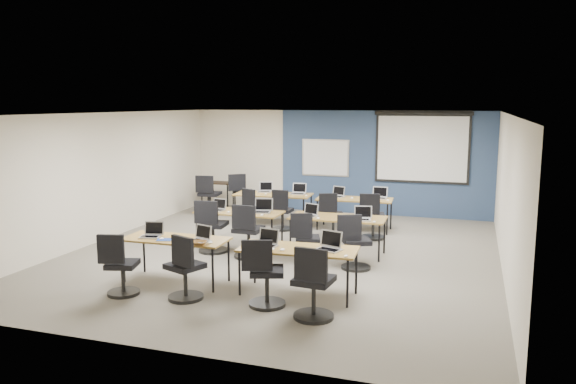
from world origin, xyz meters
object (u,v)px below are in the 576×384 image
(laptop_3, at_px, (330,245))
(laptop_1, at_px, (201,237))
(training_table_front_left, at_px, (176,241))
(laptop_6, at_px, (310,213))
(laptop_7, at_px, (362,216))
(training_table_mid_left, at_px, (239,214))
(laptop_11, at_px, (379,196))
(task_chair_0, at_px, (120,270))
(task_chair_11, at_px, (372,220))
(laptop_0, at_px, (152,233))
(spare_chair_a, at_px, (243,196))
(training_table_front_right, at_px, (298,251))
(laptop_10, at_px, (338,194))
(utility_table, at_px, (217,186))
(laptop_8, at_px, (265,189))
(task_chair_2, at_px, (265,278))
(task_chair_8, at_px, (248,213))
(training_table_back_right, at_px, (354,201))
(laptop_5, at_px, (262,209))
(projector_screen, at_px, (422,144))
(task_chair_5, at_px, (247,236))
(task_chair_10, at_px, (332,218))
(training_table_mid_right, at_px, (338,219))
(task_chair_3, at_px, (313,289))
(task_chair_1, at_px, (185,273))
(laptop_9, at_px, (298,191))
(task_chair_6, at_px, (306,243))
(task_chair_9, at_px, (282,213))
(task_chair_7, at_px, (354,246))
(whiteboard, at_px, (325,158))
(laptop_4, at_px, (218,207))
(task_chair_4, at_px, (211,231))
(spare_chair_b, at_px, (209,198))
(laptop_2, at_px, (267,242))
(training_table_back_left, at_px, (273,196))

(laptop_3, bearing_deg, laptop_1, -159.36)
(training_table_front_left, xyz_separation_m, laptop_6, (1.58, 2.41, 0.11))
(laptop_7, bearing_deg, training_table_front_left, -149.35)
(training_table_mid_left, relative_size, laptop_11, 5.07)
(task_chair_0, distance_m, task_chair_11, 5.63)
(laptop_0, xyz_separation_m, spare_chair_a, (-0.81, 5.77, -0.36))
(task_chair_0, bearing_deg, training_table_front_right, 3.49)
(laptop_10, xyz_separation_m, utility_table, (-3.66, 1.19, -0.14))
(laptop_8, height_order, utility_table, laptop_8)
(task_chair_2, xyz_separation_m, task_chair_8, (-2.10, 4.53, -0.02))
(training_table_back_right, bearing_deg, task_chair_2, -96.21)
(laptop_5, bearing_deg, projector_screen, 41.68)
(task_chair_0, relative_size, laptop_3, 2.70)
(task_chair_5, distance_m, task_chair_10, 2.43)
(task_chair_11, bearing_deg, laptop_5, -156.70)
(training_table_mid_right, bearing_deg, task_chair_8, 148.06)
(task_chair_3, bearing_deg, training_table_mid_right, 102.73)
(training_table_mid_right, xyz_separation_m, laptop_7, (0.49, -0.12, 0.11))
(task_chair_1, bearing_deg, laptop_9, 111.24)
(task_chair_1, xyz_separation_m, laptop_6, (1.02, 3.14, 0.37))
(training_table_front_left, xyz_separation_m, task_chair_10, (1.66, 3.85, -0.28))
(laptop_8, xyz_separation_m, task_chair_10, (1.95, -1.05, -0.39))
(laptop_10, bearing_deg, task_chair_6, -68.93)
(task_chair_3, relative_size, laptop_11, 3.02)
(laptop_7, height_order, task_chair_9, laptop_7)
(task_chair_5, bearing_deg, task_chair_7, -2.36)
(training_table_front_right, bearing_deg, laptop_9, 103.47)
(training_table_front_right, relative_size, laptop_10, 5.77)
(utility_table, bearing_deg, whiteboard, 10.79)
(task_chair_2, distance_m, laptop_10, 5.42)
(task_chair_3, bearing_deg, task_chair_6, 113.61)
(laptop_7, bearing_deg, laptop_4, 168.11)
(laptop_3, xyz_separation_m, laptop_8, (-2.84, 4.81, -0.01))
(task_chair_3, bearing_deg, utility_table, 129.26)
(task_chair_4, height_order, spare_chair_b, spare_chair_b)
(task_chair_1, distance_m, laptop_4, 3.27)
(laptop_2, height_order, utility_table, laptop_2)
(training_table_front_right, xyz_separation_m, task_chair_1, (-1.52, -0.76, -0.27))
(training_table_back_left, height_order, task_chair_2, task_chair_2)
(laptop_3, xyz_separation_m, laptop_4, (-2.92, 2.29, -0.01))
(laptop_1, xyz_separation_m, laptop_3, (2.07, 0.12, 0.01))
(task_chair_6, xyz_separation_m, task_chair_10, (-0.08, 2.26, 0.00))
(laptop_11, relative_size, task_chair_11, 0.34)
(task_chair_10, bearing_deg, training_table_mid_right, -93.36)
(laptop_8, height_order, laptop_9, laptop_9)
(laptop_9, distance_m, laptop_11, 1.95)
(task_chair_6, distance_m, task_chair_10, 2.26)
(task_chair_7, distance_m, laptop_9, 3.89)
(training_table_front_right, height_order, task_chair_1, task_chair_1)
(task_chair_5, distance_m, task_chair_9, 2.40)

